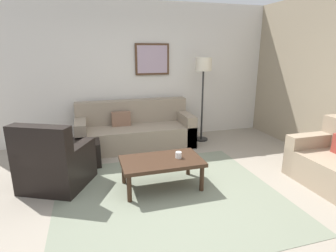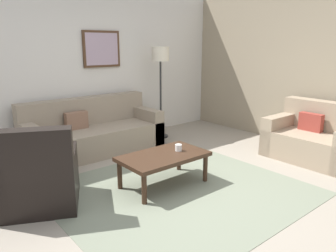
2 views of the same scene
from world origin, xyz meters
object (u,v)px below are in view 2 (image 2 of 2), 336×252
Objects in this scene: couch_loveseat at (316,140)px; ottoman at (49,164)px; coffee_table at (164,158)px; couch_main at (92,134)px; cup at (178,148)px; framed_artwork at (102,49)px; lamp_standing at (160,63)px; armchair_leather at (38,182)px.

ottoman is at bearing 151.70° from couch_loveseat.
couch_main is at bearing 91.71° from coffee_table.
couch_loveseat is 2.35m from cup.
couch_main is 1.22m from ottoman.
framed_artwork is (-2.04, 3.00, 1.37)m from couch_loveseat.
framed_artwork is at bearing 151.98° from lamp_standing.
lamp_standing is at bearing 52.44° from coffee_table.
framed_artwork is at bearing 79.32° from coffee_table.
lamp_standing reaches higher than coffee_table.
framed_artwork reaches higher than coffee_table.
coffee_table is at bearing -47.57° from ottoman.
cup is 0.12× the size of framed_artwork.
couch_loveseat is 4.00m from ottoman.
armchair_leather reaches higher than coffee_table.
lamp_standing is (1.11, 1.77, 0.96)m from cup.
framed_artwork reaches higher than cup.
cup is at bearing -122.17° from lamp_standing.
armchair_leather is at bearing 165.94° from cup.
couch_loveseat is 4.06m from armchair_leather.
lamp_standing reaches higher than ottoman.
couch_loveseat is 2.37× the size of ottoman.
coffee_table is 2.64m from framed_artwork.
ottoman is 1.56m from coffee_table.
couch_main is 2.08× the size of armchair_leather.
couch_main is 1.80m from lamp_standing.
framed_artwork is (0.48, 0.41, 1.37)m from couch_main.
armchair_leather is 1.52× the size of framed_artwork.
ottoman is 1.75m from cup.
lamp_standing is (1.41, -0.08, 1.11)m from couch_main.
couch_main is 1.84m from coffee_table.
lamp_standing is (2.77, 1.35, 1.10)m from armchair_leather.
armchair_leather is at bearing -134.97° from framed_artwork.
couch_main is 1.68× the size of couch_loveseat.
armchair_leather is (-1.36, -1.43, 0.01)m from couch_main.
ottoman is at bearing -165.70° from lamp_standing.
coffee_table is at bearing -100.68° from framed_artwork.
coffee_table is at bearing -127.56° from lamp_standing.
framed_artwork reaches higher than ottoman.
framed_artwork is at bearing 36.89° from ottoman.
ottoman is 2.76m from lamp_standing.
coffee_table is at bearing 163.17° from couch_loveseat.
couch_loveseat is (2.52, -2.59, 0.00)m from couch_main.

